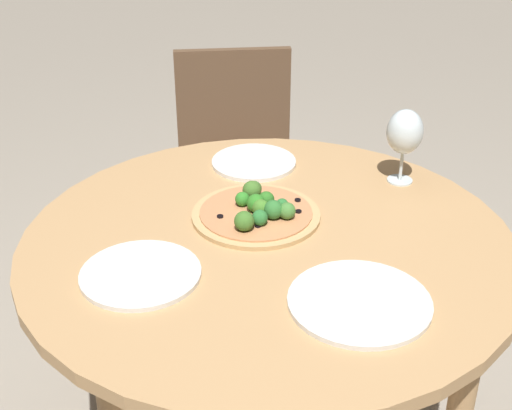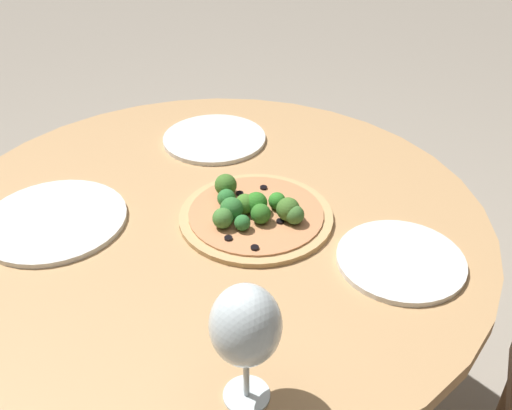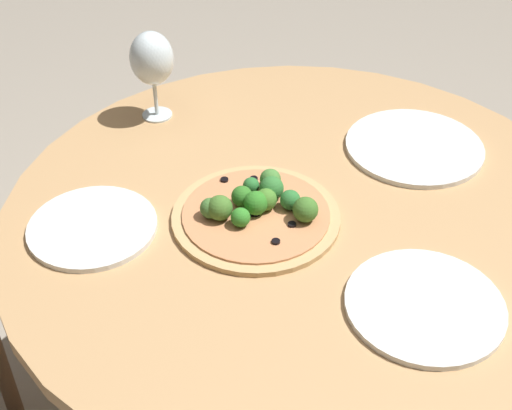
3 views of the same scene
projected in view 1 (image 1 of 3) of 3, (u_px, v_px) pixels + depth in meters
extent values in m
cylinder|color=tan|center=(268.00, 243.00, 1.50)|extent=(1.04, 1.04, 0.03)
cylinder|color=tan|center=(363.00, 282.00, 1.98)|extent=(0.05, 0.05, 0.68)
cylinder|color=tan|center=(130.00, 301.00, 1.91)|extent=(0.05, 0.05, 0.68)
cube|color=brown|center=(239.00, 191.00, 2.33)|extent=(0.41, 0.41, 0.04)
cube|color=brown|center=(233.00, 107.00, 2.38)|extent=(0.04, 0.38, 0.40)
cylinder|color=brown|center=(191.00, 276.00, 2.26)|extent=(0.04, 0.04, 0.38)
cylinder|color=brown|center=(296.00, 270.00, 2.30)|extent=(0.04, 0.04, 0.38)
cylinder|color=brown|center=(188.00, 223.00, 2.56)|extent=(0.04, 0.04, 0.38)
cylinder|color=brown|center=(282.00, 218.00, 2.59)|extent=(0.04, 0.04, 0.38)
cylinder|color=tan|center=(256.00, 215.00, 1.56)|extent=(0.28, 0.28, 0.01)
cylinder|color=tan|center=(256.00, 212.00, 1.56)|extent=(0.25, 0.25, 0.00)
sphere|color=#447C35|center=(287.00, 211.00, 1.52)|extent=(0.04, 0.04, 0.04)
sphere|color=#2F7A23|center=(256.00, 203.00, 1.55)|extent=(0.04, 0.04, 0.04)
sphere|color=#307131|center=(273.00, 210.00, 1.52)|extent=(0.04, 0.04, 0.04)
sphere|color=#2C7132|center=(260.00, 218.00, 1.50)|extent=(0.03, 0.03, 0.03)
sphere|color=#2B6F31|center=(282.00, 205.00, 1.55)|extent=(0.03, 0.03, 0.03)
sphere|color=#447D2A|center=(261.00, 208.00, 1.53)|extent=(0.04, 0.04, 0.04)
sphere|color=#2F6F23|center=(266.00, 199.00, 1.57)|extent=(0.04, 0.04, 0.04)
sphere|color=#318027|center=(242.00, 199.00, 1.57)|extent=(0.03, 0.03, 0.03)
sphere|color=#43712A|center=(252.00, 190.00, 1.60)|extent=(0.04, 0.04, 0.04)
sphere|color=#3F7029|center=(244.00, 221.00, 1.48)|extent=(0.04, 0.04, 0.04)
sphere|color=#407031|center=(254.00, 188.00, 1.61)|extent=(0.03, 0.03, 0.03)
cylinder|color=black|center=(220.00, 216.00, 1.53)|extent=(0.01, 0.01, 0.00)
cylinder|color=black|center=(254.00, 210.00, 1.56)|extent=(0.01, 0.01, 0.00)
cylinder|color=black|center=(258.00, 226.00, 1.50)|extent=(0.01, 0.01, 0.00)
cylinder|color=black|center=(238.00, 223.00, 1.51)|extent=(0.01, 0.01, 0.00)
cylinder|color=black|center=(298.00, 211.00, 1.55)|extent=(0.01, 0.01, 0.00)
cylinder|color=black|center=(298.00, 200.00, 1.60)|extent=(0.01, 0.01, 0.00)
cylinder|color=black|center=(258.00, 199.00, 1.60)|extent=(0.01, 0.01, 0.00)
cylinder|color=black|center=(265.00, 207.00, 1.57)|extent=(0.01, 0.01, 0.00)
cylinder|color=black|center=(253.00, 208.00, 1.57)|extent=(0.01, 0.01, 0.00)
cylinder|color=silver|center=(400.00, 180.00, 1.72)|extent=(0.06, 0.06, 0.00)
cylinder|color=silver|center=(401.00, 166.00, 1.70)|extent=(0.01, 0.01, 0.07)
ellipsoid|color=silver|center=(405.00, 132.00, 1.65)|extent=(0.09, 0.09, 0.11)
cylinder|color=silver|center=(141.00, 274.00, 1.36)|extent=(0.23, 0.23, 0.01)
cylinder|color=silver|center=(359.00, 302.00, 1.28)|extent=(0.26, 0.26, 0.01)
cylinder|color=silver|center=(254.00, 162.00, 1.80)|extent=(0.21, 0.21, 0.01)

